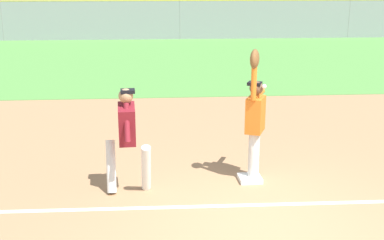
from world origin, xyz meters
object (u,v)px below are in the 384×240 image
(baseball, at_px, (264,86))
(parked_car_green, at_px, (66,23))
(runner, at_px, (127,133))
(parked_car_red, at_px, (155,23))
(fielder, at_px, (255,117))
(first_base, at_px, (250,178))
(parked_car_blue, at_px, (243,22))

(baseball, relative_size, parked_car_green, 0.02)
(runner, relative_size, parked_car_red, 0.38)
(fielder, distance_m, baseball, 0.56)
(fielder, distance_m, parked_car_green, 25.94)
(first_base, height_order, fielder, fielder)
(fielder, bearing_deg, baseball, 156.99)
(fielder, relative_size, parked_car_blue, 0.52)
(baseball, distance_m, parked_car_blue, 25.63)
(first_base, bearing_deg, baseball, -6.27)
(runner, height_order, parked_car_blue, runner)
(runner, bearing_deg, first_base, 4.54)
(fielder, xyz_separation_m, parked_car_blue, (4.22, 25.16, -0.45))
(parked_car_green, relative_size, parked_car_red, 1.00)
(runner, xyz_separation_m, baseball, (2.23, 0.28, 0.66))
(fielder, xyz_separation_m, baseball, (0.11, -0.11, 0.54))
(first_base, relative_size, parked_car_blue, 0.09)
(fielder, relative_size, parked_car_green, 0.50)
(parked_car_green, bearing_deg, baseball, -68.29)
(first_base, relative_size, parked_car_red, 0.08)
(runner, relative_size, parked_car_green, 0.38)
(runner, distance_m, parked_car_green, 25.80)
(parked_car_red, height_order, parked_car_blue, same)
(first_base, distance_m, fielder, 1.09)
(first_base, bearing_deg, parked_car_red, 93.57)
(baseball, distance_m, parked_car_green, 26.09)
(runner, height_order, parked_car_green, runner)
(parked_car_green, bearing_deg, fielder, -68.44)
(fielder, distance_m, runner, 2.16)
(baseball, bearing_deg, parked_car_blue, 80.77)
(fielder, bearing_deg, runner, 34.07)
(fielder, bearing_deg, first_base, 76.41)
(parked_car_red, relative_size, parked_car_blue, 1.03)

